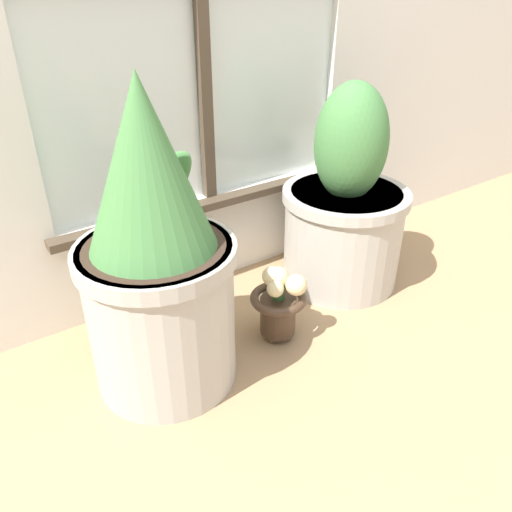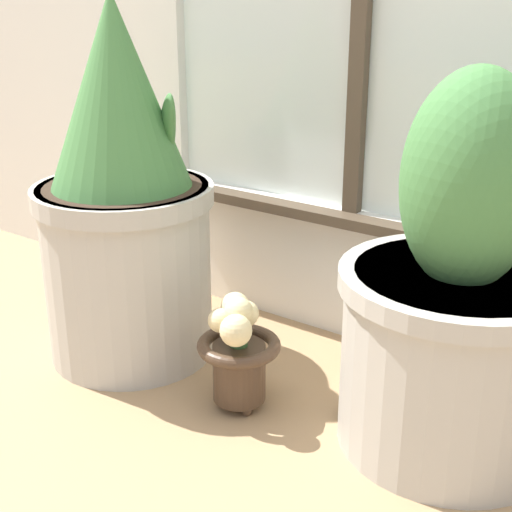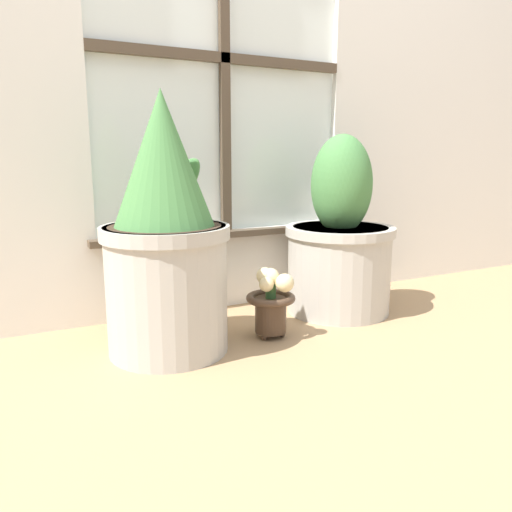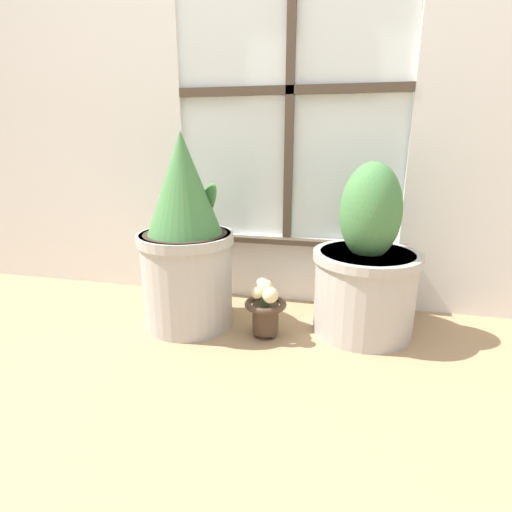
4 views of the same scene
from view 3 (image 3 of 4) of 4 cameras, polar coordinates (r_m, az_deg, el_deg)
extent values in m
plane|color=tan|center=(1.54, 5.27, -11.00)|extent=(10.00, 10.00, 0.00)
cube|color=silver|center=(2.84, 24.52, 23.93)|extent=(1.71, 0.05, 2.50)
cube|color=silver|center=(1.98, -3.53, -1.28)|extent=(0.98, 0.05, 0.31)
cube|color=white|center=(1.98, -3.98, 21.52)|extent=(0.98, 0.02, 1.26)
cube|color=#4C3D2D|center=(1.95, -3.63, 21.65)|extent=(0.04, 0.02, 1.26)
cube|color=#4C3D2D|center=(1.95, -3.63, 21.65)|extent=(0.98, 0.02, 0.04)
cube|color=#4C3D2D|center=(1.91, -3.04, 2.57)|extent=(1.04, 0.06, 0.02)
cylinder|color=#B7B2A8|center=(1.52, -10.10, -3.77)|extent=(0.36, 0.36, 0.38)
cylinder|color=#B7B2A8|center=(1.48, -10.33, 2.70)|extent=(0.38, 0.38, 0.04)
cylinder|color=#38281E|center=(1.48, -10.35, 3.24)|extent=(0.33, 0.33, 0.01)
cone|color=#477F42|center=(1.47, -10.63, 10.91)|extent=(0.29, 0.29, 0.39)
ellipsoid|color=#477F42|center=(1.56, -9.23, 7.43)|extent=(0.19, 0.15, 0.24)
cylinder|color=#B7B2A8|center=(1.92, 9.44, -1.50)|extent=(0.38, 0.38, 0.33)
cylinder|color=#B7B2A8|center=(1.89, 9.58, 2.86)|extent=(0.41, 0.41, 0.03)
cylinder|color=#38281E|center=(1.89, 9.59, 3.20)|extent=(0.35, 0.35, 0.01)
ellipsoid|color=#477F42|center=(1.87, 9.75, 8.03)|extent=(0.22, 0.22, 0.36)
ellipsoid|color=#477F42|center=(1.96, 9.18, 6.13)|extent=(0.12, 0.08, 0.16)
sphere|color=#473323|center=(1.69, 1.05, -8.49)|extent=(0.02, 0.02, 0.02)
sphere|color=#473323|center=(1.63, 0.97, -9.26)|extent=(0.02, 0.02, 0.02)
sphere|color=#473323|center=(1.66, 2.98, -8.89)|extent=(0.02, 0.02, 0.02)
cylinder|color=#473323|center=(1.64, 1.68, -6.74)|extent=(0.10, 0.10, 0.11)
torus|color=#473323|center=(1.62, 1.69, -4.82)|extent=(0.16, 0.16, 0.02)
cylinder|color=#386633|center=(1.62, 1.70, -3.75)|extent=(0.03, 0.03, 0.06)
sphere|color=beige|center=(1.61, 1.71, -2.38)|extent=(0.06, 0.06, 0.06)
sphere|color=beige|center=(1.63, 1.41, -2.61)|extent=(0.05, 0.05, 0.05)
sphere|color=beige|center=(1.61, 1.02, -2.28)|extent=(0.06, 0.06, 0.06)
sphere|color=beige|center=(1.58, 1.19, -3.27)|extent=(0.05, 0.05, 0.05)
sphere|color=beige|center=(1.58, 3.30, -3.09)|extent=(0.06, 0.06, 0.06)
camera|label=1|loc=(0.57, -26.82, 47.41)|focal=35.00mm
camera|label=2|loc=(1.55, 49.10, 14.50)|focal=50.00mm
camera|label=4|loc=(1.05, 65.79, 13.79)|focal=28.00mm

